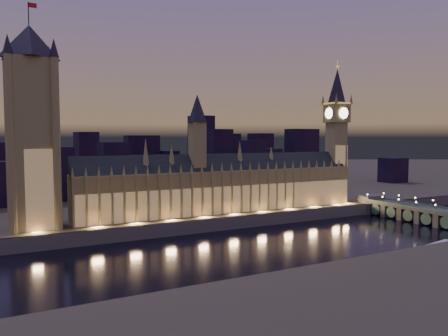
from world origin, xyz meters
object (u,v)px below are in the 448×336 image
palace_of_westminster (223,184)px  elizabeth_tower (337,123)px  victoria_tower (32,118)px  westminster_bridge (425,214)px  river_boat (440,250)px

palace_of_westminster → elizabeth_tower: elizabeth_tower is taller
victoria_tower → westminster_bridge: victoria_tower is taller
palace_of_westminster → victoria_tower: (-118.11, 0.19, 42.41)m
victoria_tower → river_boat: (178.47, -119.92, -67.23)m
elizabeth_tower → river_boat: 143.16m
elizabeth_tower → victoria_tower: bearing=180.0°
victoria_tower → westminster_bridge: bearing=-15.3°
palace_of_westminster → victoria_tower: bearing=179.9°
river_boat → palace_of_westminster: bearing=116.8°
palace_of_westminster → westminster_bridge: size_ratio=1.79×
westminster_bridge → river_boat: size_ratio=2.22×
palace_of_westminster → westminster_bridge: (120.36, -65.19, -20.38)m
palace_of_westminster → elizabeth_tower: 108.61m
victoria_tower → westminster_bridge: (238.47, -65.37, -62.80)m
victoria_tower → westminster_bridge: 255.12m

